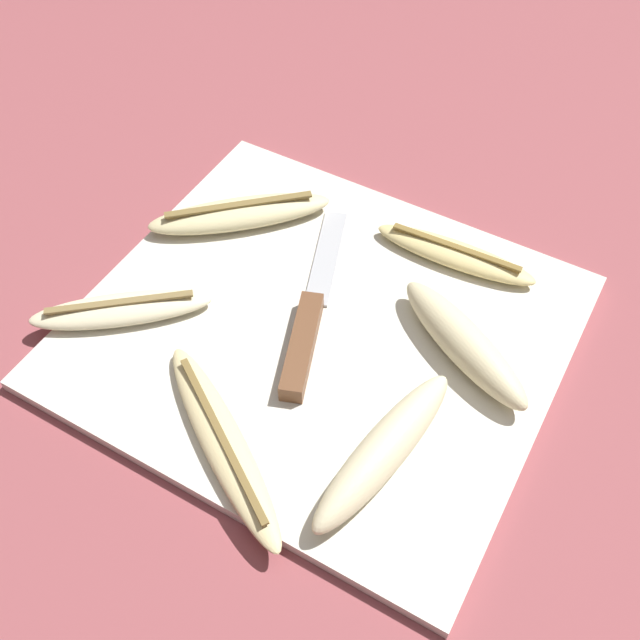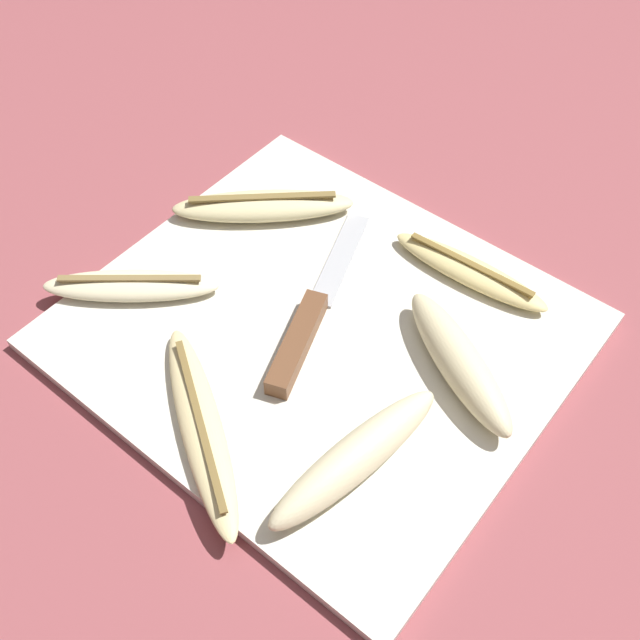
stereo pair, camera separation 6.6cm
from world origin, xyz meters
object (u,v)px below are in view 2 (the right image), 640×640
Objects in this scene: banana_cream_curved at (459,361)px; banana_ripe_center at (201,426)px; banana_soft_right at (263,206)px; banana_golden_short at (470,271)px; banana_pale_long at (356,457)px; banana_bright_far at (131,286)px; knife at (307,328)px.

banana_cream_curved is 0.83× the size of banana_ripe_center.
banana_golden_short is at bearing 15.44° from banana_soft_right.
banana_soft_right is (-0.24, 0.17, -0.01)m from banana_pale_long.
banana_bright_far is 0.17m from banana_ripe_center.
banana_cream_curved is (0.26, -0.04, 0.01)m from banana_soft_right.
knife is at bearing -117.28° from banana_golden_short.
banana_bright_far reaches higher than banana_golden_short.
banana_bright_far is at bearing -137.68° from banana_golden_short.
banana_pale_long reaches higher than knife.
banana_cream_curved is (0.01, 0.13, -0.00)m from banana_pale_long.
banana_ripe_center is at bearing -155.69° from banana_pale_long.
banana_soft_right is 0.86× the size of banana_ripe_center.
banana_golden_short is 0.21m from banana_soft_right.
banana_bright_far is at bearing -99.17° from banana_soft_right.
banana_cream_curved is 0.22m from banana_ripe_center.
knife is at bearing 145.15° from banana_pale_long.
banana_bright_far is 0.91× the size of banana_soft_right.
banana_cream_curved reaches higher than knife.
banana_golden_short is at bearing 74.27° from banana_ripe_center.
banana_bright_far is (-0.16, -0.06, 0.00)m from knife.
banana_golden_short and banana_ripe_center have the same top height.
banana_cream_curved is at bearing 54.26° from banana_ripe_center.
banana_soft_right reaches higher than banana_golden_short.
banana_pale_long reaches higher than banana_soft_right.
banana_soft_right reaches higher than knife.
banana_soft_right is (-0.13, 0.09, 0.00)m from knife.
knife is 0.13m from banana_ripe_center.
banana_cream_curved is at bearing -63.39° from banana_golden_short.
knife is at bearing -34.24° from banana_soft_right.
knife is at bearing 88.98° from banana_ripe_center.
banana_bright_far is at bearing 177.08° from banana_pale_long.
banana_ripe_center is at bearing -110.99° from knife.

